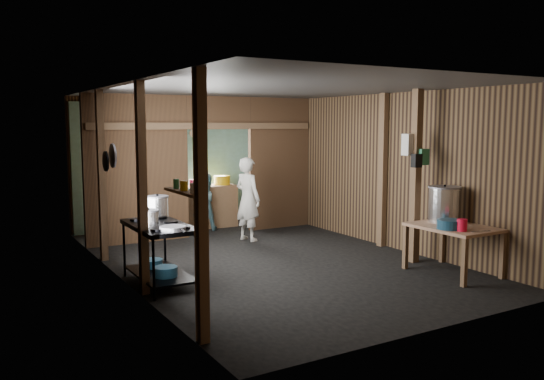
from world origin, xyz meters
TOP-DOWN VIEW (x-y plane):
  - floor at (0.00, 0.00)m, footprint 4.50×7.00m
  - ceiling at (0.00, 0.00)m, footprint 4.50×7.00m
  - wall_back at (0.00, 3.50)m, footprint 4.50×0.00m
  - wall_front at (0.00, -3.50)m, footprint 4.50×0.00m
  - wall_left at (-2.25, 0.00)m, footprint 0.00×7.00m
  - wall_right at (2.25, 0.00)m, footprint 0.00×7.00m
  - partition_left at (-1.32, 2.20)m, footprint 1.85×0.10m
  - partition_right at (1.57, 2.20)m, footprint 1.35×0.10m
  - partition_header at (0.25, 2.20)m, footprint 1.30×0.10m
  - turquoise_panel at (0.00, 3.44)m, footprint 4.40×0.06m
  - back_counter at (0.30, 2.95)m, footprint 1.20×0.50m
  - wall_clock at (0.25, 3.40)m, footprint 0.20×0.03m
  - post_left_a at (-2.18, -2.60)m, footprint 0.10×0.12m
  - post_left_b at (-2.18, -0.80)m, footprint 0.10×0.12m
  - post_left_c at (-2.18, 1.20)m, footprint 0.10×0.12m
  - post_right at (2.18, -0.20)m, footprint 0.10×0.12m
  - post_free at (1.85, -1.30)m, footprint 0.12×0.12m
  - cross_beam at (0.00, 2.15)m, footprint 4.40×0.12m
  - pan_lid_big at (-2.21, 0.40)m, footprint 0.03×0.34m
  - pan_lid_small at (-2.21, 0.80)m, footprint 0.03×0.30m
  - wall_shelf at (-2.15, -2.10)m, footprint 0.14×0.80m
  - jar_white at (-2.15, -2.35)m, footprint 0.07×0.07m
  - jar_yellow at (-2.15, -2.10)m, footprint 0.08×0.08m
  - jar_green at (-2.15, -1.88)m, footprint 0.06×0.06m
  - bag_white at (1.80, -1.22)m, footprint 0.22×0.15m
  - bag_green at (1.92, -1.36)m, footprint 0.16×0.12m
  - bag_black at (1.78, -1.38)m, footprint 0.14×0.10m
  - gas_range at (-1.88, -0.52)m, footprint 0.70×1.35m
  - prep_table at (1.83, -2.07)m, footprint 0.83×1.15m
  - stove_pot_large at (-1.71, 0.03)m, footprint 0.38×0.38m
  - stove_pot_med at (-2.05, -0.60)m, footprint 0.29×0.29m
  - frying_pan at (-1.88, -1.01)m, footprint 0.39×0.58m
  - blue_tub_front at (-1.88, -0.72)m, footprint 0.31×0.31m
  - blue_tub_back at (-1.88, -0.20)m, footprint 0.28×0.28m
  - stock_pot at (1.95, -1.78)m, footprint 0.47×0.47m
  - wash_basin at (1.60, -2.21)m, footprint 0.37×0.37m
  - pink_bucket at (1.62, -2.39)m, footprint 0.18×0.18m
  - knife at (1.81, -2.55)m, footprint 0.30×0.10m
  - yellow_tub at (0.66, 2.95)m, footprint 0.33×0.33m
  - red_cup at (0.00, 2.95)m, footprint 0.12×0.12m
  - cook at (0.42, 1.37)m, footprint 0.50×0.62m
  - worker_back at (0.02, 2.68)m, footprint 0.79×0.65m

SIDE VIEW (x-z plane):
  - floor at x=0.00m, z-range 0.00..0.00m
  - blue_tub_back at x=-1.88m, z-range 0.16..0.27m
  - blue_tub_front at x=-1.88m, z-range 0.16..0.28m
  - prep_table at x=1.83m, z-range 0.00..0.68m
  - gas_range at x=-1.88m, z-range 0.00..0.80m
  - back_counter at x=0.30m, z-range 0.00..0.85m
  - knife at x=1.81m, z-range 0.68..0.69m
  - wash_basin at x=1.60m, z-range 0.68..0.81m
  - worker_back at x=0.02m, z-range 0.00..1.50m
  - cook at x=0.42m, z-range 0.00..1.50m
  - pink_bucket at x=1.62m, z-range 0.68..0.84m
  - frying_pan at x=-1.88m, z-range 0.79..0.86m
  - stove_pot_med at x=-2.05m, z-range 0.78..1.01m
  - red_cup at x=0.00m, z-range 0.85..0.99m
  - stock_pot at x=1.95m, z-range 0.66..1.20m
  - stove_pot_large at x=-1.71m, z-range 0.78..1.10m
  - yellow_tub at x=0.66m, z-range 0.85..1.03m
  - turquoise_panel at x=0.00m, z-range 0.00..2.50m
  - wall_back at x=0.00m, z-range 0.00..2.60m
  - wall_front at x=0.00m, z-range 0.00..2.60m
  - wall_left at x=-2.25m, z-range 0.00..2.60m
  - wall_right at x=2.25m, z-range 0.00..2.60m
  - partition_left at x=-1.32m, z-range 0.00..2.60m
  - partition_right at x=1.57m, z-range 0.00..2.60m
  - post_left_a at x=-2.18m, z-range 0.00..2.60m
  - post_left_b at x=-2.18m, z-range 0.00..2.60m
  - post_left_c at x=-2.18m, z-range 0.00..2.60m
  - post_right at x=2.18m, z-range 0.00..2.60m
  - post_free at x=1.85m, z-range 0.00..2.60m
  - wall_shelf at x=-2.15m, z-range 1.39..1.41m
  - jar_white at x=-2.15m, z-range 1.42..1.52m
  - jar_yellow at x=-2.15m, z-range 1.42..1.52m
  - jar_green at x=-2.15m, z-range 1.42..1.52m
  - pan_lid_small at x=-2.21m, z-range 1.40..1.70m
  - bag_black at x=1.78m, z-range 1.45..1.65m
  - bag_green at x=1.92m, z-range 1.48..1.72m
  - pan_lid_big at x=-2.21m, z-range 1.48..1.82m
  - bag_white at x=1.80m, z-range 1.62..1.94m
  - wall_clock at x=0.25m, z-range 1.80..2.00m
  - cross_beam at x=0.00m, z-range 1.99..2.11m
  - partition_header at x=0.25m, z-range 2.00..2.60m
  - ceiling at x=0.00m, z-range 2.60..2.60m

